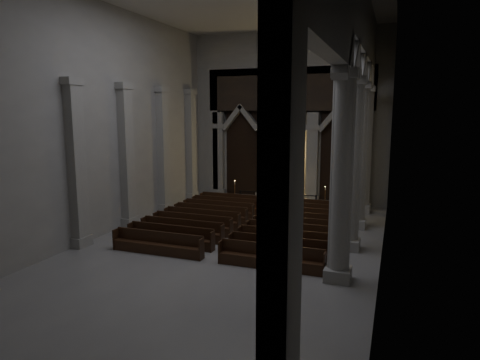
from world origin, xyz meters
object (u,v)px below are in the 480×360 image
at_px(candle_stand_left, 235,196).
at_px(altar, 291,194).
at_px(worshipper, 281,207).
at_px(altar_rail, 277,198).
at_px(candle_stand_right, 325,202).
at_px(pews, 247,226).

bearing_deg(candle_stand_left, altar, 18.39).
bearing_deg(worshipper, altar_rail, 87.46).
distance_m(candle_stand_right, pews, 7.79).
height_order(altar_rail, candle_stand_left, candle_stand_left).
height_order(altar_rail, candle_stand_right, candle_stand_right).
bearing_deg(candle_stand_right, candle_stand_left, -176.44).
bearing_deg(candle_stand_right, altar, 161.40).
height_order(candle_stand_right, pews, candle_stand_right).
relative_size(altar, pews, 0.18).
bearing_deg(pews, candle_stand_left, 115.92).
relative_size(altar_rail, candle_stand_right, 3.53).
xyz_separation_m(altar_rail, pews, (-0.00, -6.15, -0.37)).
xyz_separation_m(pews, worshipper, (0.88, 3.81, 0.33)).
distance_m(altar_rail, worshipper, 2.50).
xyz_separation_m(altar, candle_stand_right, (2.57, -0.86, -0.21)).
bearing_deg(altar_rail, worshipper, -69.42).
bearing_deg(altar_rail, candle_stand_left, 169.31).
relative_size(candle_stand_left, worshipper, 1.21).
bearing_deg(altar_rail, candle_stand_right, 18.36).
height_order(altar, altar_rail, altar).
bearing_deg(candle_stand_left, altar_rail, -10.69).
xyz_separation_m(candle_stand_left, worshipper, (4.17, -2.96, 0.23)).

